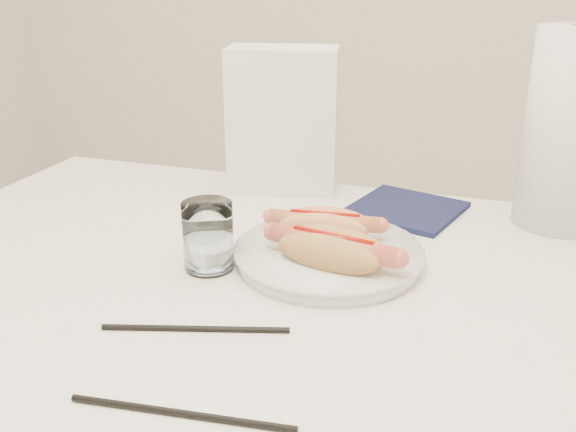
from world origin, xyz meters
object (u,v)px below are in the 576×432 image
(napkin_box, at_px, (283,120))
(water_glass, at_px, (208,236))
(table, at_px, (289,327))
(plate, at_px, (328,257))
(paper_towel_roll, at_px, (570,130))
(hotdog_right, at_px, (333,250))
(hotdog_left, at_px, (325,225))

(napkin_box, bearing_deg, water_glass, -100.17)
(table, distance_m, water_glass, 0.16)
(plate, xyz_separation_m, paper_towel_roll, (0.29, 0.25, 0.14))
(hotdog_right, bearing_deg, napkin_box, 128.43)
(napkin_box, height_order, paper_towel_roll, paper_towel_roll)
(plate, distance_m, hotdog_left, 0.05)
(table, relative_size, paper_towel_roll, 4.09)
(plate, relative_size, hotdog_left, 1.58)
(hotdog_right, xyz_separation_m, napkin_box, (-0.17, 0.32, 0.08))
(hotdog_left, relative_size, water_glass, 1.68)
(water_glass, bearing_deg, paper_towel_roll, 35.10)
(water_glass, distance_m, paper_towel_roll, 0.55)
(plate, height_order, hotdog_left, hotdog_left)
(plate, bearing_deg, water_glass, -157.48)
(hotdog_left, bearing_deg, napkin_box, 114.73)
(hotdog_right, relative_size, napkin_box, 0.70)
(table, relative_size, hotdog_right, 6.97)
(hotdog_right, distance_m, water_glass, 0.16)
(hotdog_right, height_order, napkin_box, napkin_box)
(hotdog_right, bearing_deg, paper_towel_roll, 56.24)
(hotdog_left, distance_m, hotdog_right, 0.09)
(hotdog_right, height_order, paper_towel_roll, paper_towel_roll)
(hotdog_left, height_order, hotdog_right, hotdog_right)
(water_glass, xyz_separation_m, paper_towel_roll, (0.44, 0.31, 0.10))
(hotdog_right, xyz_separation_m, paper_towel_roll, (0.28, 0.29, 0.10))
(table, relative_size, plate, 4.96)
(plate, relative_size, paper_towel_roll, 0.82)
(plate, bearing_deg, hotdog_right, -69.20)
(table, xyz_separation_m, napkin_box, (-0.13, 0.35, 0.18))
(table, relative_size, napkin_box, 4.91)
(hotdog_right, bearing_deg, water_glass, -164.11)
(water_glass, xyz_separation_m, napkin_box, (-0.01, 0.33, 0.08))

